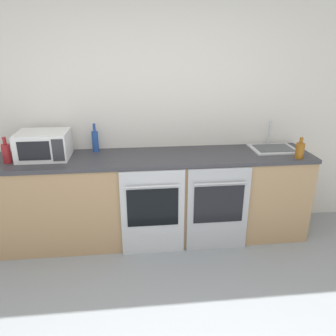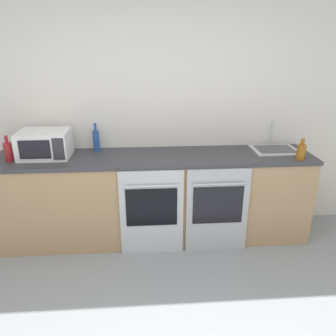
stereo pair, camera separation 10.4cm
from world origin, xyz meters
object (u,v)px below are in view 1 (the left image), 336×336
at_px(oven_left, 153,213).
at_px(microwave, 44,145).
at_px(oven_right, 218,209).
at_px(bottle_blue, 95,141).
at_px(bottle_red, 7,153).
at_px(sink, 273,148).
at_px(bottle_amber, 300,150).

bearing_deg(oven_left, microwave, 160.48).
bearing_deg(oven_right, oven_left, 180.00).
bearing_deg(bottle_blue, bottle_red, -161.19).
bearing_deg(microwave, bottle_blue, 18.39).
bearing_deg(microwave, sink, 0.74).
bearing_deg(oven_right, bottle_red, 172.73).
xyz_separation_m(oven_left, bottle_amber, (1.44, 0.09, 0.55)).
distance_m(oven_right, bottle_amber, 0.98).
xyz_separation_m(bottle_blue, sink, (1.86, -0.13, -0.10)).
height_order(oven_left, bottle_blue, bottle_blue).
bearing_deg(microwave, bottle_red, -160.56).
height_order(oven_right, microwave, microwave).
relative_size(bottle_blue, bottle_red, 1.19).
distance_m(bottle_amber, bottle_red, 2.79).
relative_size(microwave, sink, 1.03).
distance_m(oven_right, microwave, 1.80).
relative_size(oven_left, bottle_amber, 4.22).
height_order(bottle_amber, sink, sink).
distance_m(oven_right, sink, 0.92).
relative_size(oven_right, bottle_blue, 2.98).
bearing_deg(bottle_blue, microwave, -161.61).
distance_m(oven_left, sink, 1.45).
xyz_separation_m(oven_left, bottle_blue, (-0.55, 0.52, 0.59)).
distance_m(oven_right, bottle_red, 2.07).
bearing_deg(bottle_red, oven_right, -7.27).
bearing_deg(bottle_blue, oven_right, -23.61).
bearing_deg(oven_right, sink, 30.40).
xyz_separation_m(oven_left, microwave, (-1.02, 0.36, 0.60)).
bearing_deg(bottle_red, bottle_amber, -3.30).
bearing_deg(oven_left, bottle_red, 169.33).
distance_m(oven_left, bottle_blue, 0.96).
height_order(oven_right, bottle_amber, bottle_amber).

